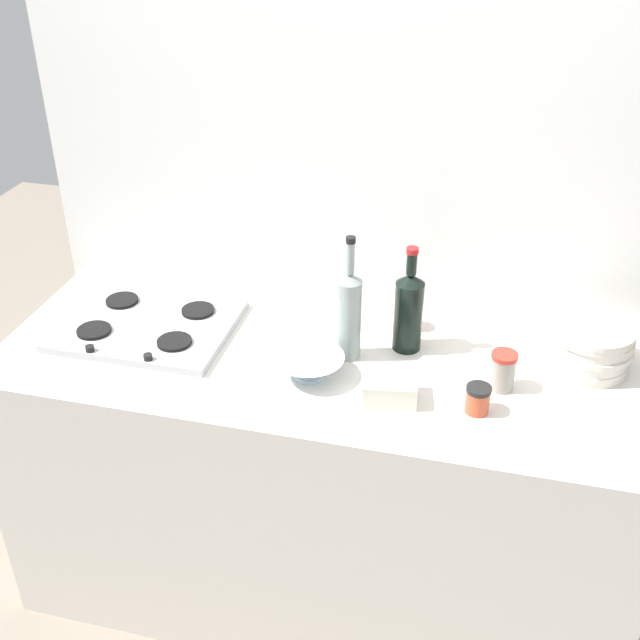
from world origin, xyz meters
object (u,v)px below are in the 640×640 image
(condiment_jar_rear, at_px, (478,399))
(mixing_bowl, at_px, (309,365))
(butter_dish, at_px, (390,389))
(plate_stack, at_px, (589,345))
(condiment_jar_front, at_px, (405,315))
(wine_bottle_mid_left, at_px, (349,313))
(wine_bottle_leftmost, at_px, (409,310))
(condiment_jar_spare, at_px, (503,371))
(stovetop_hob, at_px, (148,325))

(condiment_jar_rear, bearing_deg, mixing_bowl, 174.17)
(mixing_bowl, bearing_deg, butter_dish, -11.94)
(plate_stack, relative_size, mixing_bowl, 1.20)
(condiment_jar_front, bearing_deg, wine_bottle_mid_left, -124.87)
(wine_bottle_leftmost, distance_m, mixing_bowl, 0.32)
(butter_dish, height_order, condiment_jar_spare, condiment_jar_spare)
(condiment_jar_front, bearing_deg, butter_dish, -87.71)
(plate_stack, distance_m, wine_bottle_mid_left, 0.65)
(butter_dish, relative_size, condiment_jar_front, 1.71)
(wine_bottle_mid_left, distance_m, mixing_bowl, 0.18)
(mixing_bowl, height_order, condiment_jar_spare, condiment_jar_spare)
(plate_stack, bearing_deg, wine_bottle_mid_left, -170.23)
(plate_stack, bearing_deg, condiment_jar_spare, -143.59)
(wine_bottle_leftmost, height_order, butter_dish, wine_bottle_leftmost)
(wine_bottle_mid_left, distance_m, condiment_jar_spare, 0.43)
(stovetop_hob, relative_size, condiment_jar_spare, 4.65)
(wine_bottle_leftmost, relative_size, mixing_bowl, 1.62)
(plate_stack, xyz_separation_m, wine_bottle_mid_left, (-0.64, -0.11, 0.07))
(wine_bottle_mid_left, height_order, mixing_bowl, wine_bottle_mid_left)
(stovetop_hob, distance_m, condiment_jar_rear, 0.98)
(stovetop_hob, distance_m, plate_stack, 1.24)
(butter_dish, height_order, condiment_jar_front, condiment_jar_front)
(wine_bottle_leftmost, height_order, condiment_jar_front, wine_bottle_leftmost)
(wine_bottle_leftmost, xyz_separation_m, butter_dish, (-0.01, -0.25, -0.09))
(stovetop_hob, relative_size, condiment_jar_rear, 6.65)
(butter_dish, bearing_deg, wine_bottle_mid_left, 130.23)
(wine_bottle_leftmost, height_order, mixing_bowl, wine_bottle_leftmost)
(wine_bottle_mid_left, bearing_deg, wine_bottle_leftmost, 27.76)
(mixing_bowl, relative_size, condiment_jar_spare, 1.81)
(condiment_jar_rear, bearing_deg, stovetop_hob, 170.41)
(butter_dish, xyz_separation_m, condiment_jar_front, (-0.01, 0.36, 0.01))
(mixing_bowl, height_order, butter_dish, butter_dish)
(stovetop_hob, height_order, wine_bottle_mid_left, wine_bottle_mid_left)
(condiment_jar_front, bearing_deg, mixing_bowl, -124.37)
(mixing_bowl, bearing_deg, condiment_jar_rear, -5.83)
(butter_dish, bearing_deg, plate_stack, 29.57)
(plate_stack, bearing_deg, wine_bottle_leftmost, -176.38)
(wine_bottle_mid_left, height_order, condiment_jar_front, wine_bottle_mid_left)
(butter_dish, xyz_separation_m, condiment_jar_rear, (0.22, 0.00, 0.01))
(butter_dish, bearing_deg, stovetop_hob, 167.49)
(condiment_jar_spare, bearing_deg, wine_bottle_mid_left, 172.88)
(mixing_bowl, xyz_separation_m, condiment_jar_spare, (0.50, 0.07, 0.02))
(wine_bottle_mid_left, bearing_deg, plate_stack, 9.77)
(stovetop_hob, height_order, condiment_jar_front, condiment_jar_front)
(plate_stack, distance_m, butter_dish, 0.57)
(stovetop_hob, bearing_deg, wine_bottle_mid_left, 0.51)
(condiment_jar_front, bearing_deg, wine_bottle_leftmost, -79.31)
(plate_stack, distance_m, condiment_jar_spare, 0.27)
(plate_stack, xyz_separation_m, butter_dish, (-0.49, -0.28, -0.03))
(mixing_bowl, distance_m, condiment_jar_front, 0.37)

